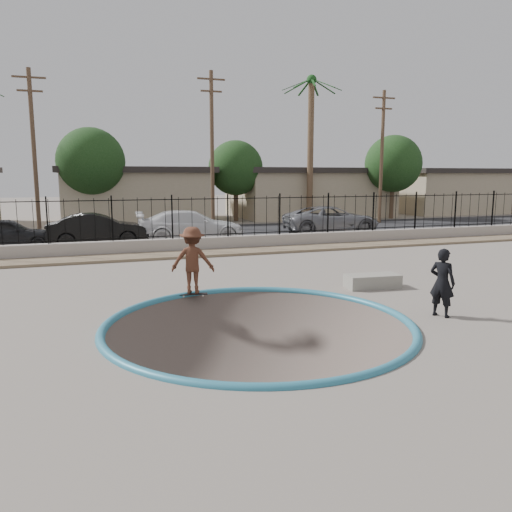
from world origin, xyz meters
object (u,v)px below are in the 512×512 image
Objects in this scene: car_c at (191,226)px; car_b at (98,229)px; car_a at (5,234)px; car_d at (331,219)px; skater at (193,264)px; videographer at (442,283)px; skateboard at (193,294)px; concrete_ledge at (372,281)px.

car_b is at bearing 94.06° from car_c.
car_a is 0.76× the size of car_d.
skater is at bearing -168.35° from car_b.
car_c is (4.47, 0.00, 0.02)m from car_b.
videographer is 0.31× the size of car_c.
skater is 2.27× the size of skateboard.
skater reaches higher than skateboard.
skateboard is at bearing 143.74° from car_d.
skater is 5.39m from concrete_ledge.
concrete_ledge is 16.56m from car_a.
car_a is (-11.30, 15.17, -0.07)m from videographer.
car_c reaches higher than car_b.
car_a is at bearing 98.50° from car_d.
concrete_ledge is (0.13, 3.20, -0.62)m from videographer.
skateboard is 0.19× the size of car_a.
car_d is at bearing -88.43° from car_a.
car_c reaches higher than concrete_ledge.
concrete_ledge is (5.29, -0.71, -0.72)m from skater.
skateboard is 0.15× the size of car_d.
car_b is at bearing 111.53° from skateboard.
concrete_ledge is 14.13m from car_b.
car_c is (2.28, 11.27, 0.76)m from skateboard.
skater is at bearing 23.96° from videographer.
car_d is (5.45, 13.11, 0.60)m from concrete_ledge.
skateboard is at bearing 172.63° from car_c.
car_a is at bearing 7.75° from videographer.
skater is 16.42m from car_d.
concrete_ledge is 0.35× the size of car_b.
car_c is (-3.01, 11.97, 0.61)m from concrete_ledge.
skater is at bearing 143.74° from car_d.
car_d is at bearing -47.83° from videographer.
car_c is at bearing 104.13° from concrete_ledge.
skateboard is 12.85m from car_a.
skater reaches higher than car_b.
car_a is (-6.14, 11.27, 0.69)m from skateboard.
car_c is at bearing 102.32° from car_d.
car_a is 3.95m from car_b.
car_c is at bearing 89.11° from skateboard.
skater reaches higher than car_c.
car_d is at bearing 59.65° from skateboard.
concrete_ledge is 0.38× the size of car_a.
skateboard is at bearing 23.96° from videographer.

